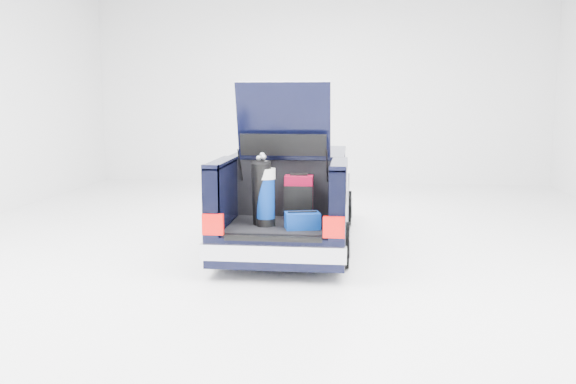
# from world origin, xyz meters

# --- Properties ---
(ground) EXTENTS (14.00, 14.00, 0.00)m
(ground) POSITION_xyz_m (0.00, 0.00, 0.00)
(ground) COLOR white
(ground) RESTS_ON ground
(car) EXTENTS (1.87, 4.65, 2.47)m
(car) POSITION_xyz_m (-0.00, 0.11, 0.67)
(car) COLOR black
(car) RESTS_ON ground
(red_suitcase) EXTENTS (0.39, 0.26, 0.63)m
(red_suitcase) POSITION_xyz_m (0.22, -1.09, 0.90)
(red_suitcase) COLOR maroon
(red_suitcase) RESTS_ON car
(black_golf_bag) EXTENTS (0.26, 0.39, 0.95)m
(black_golf_bag) POSITION_xyz_m (-0.22, -1.55, 1.03)
(black_golf_bag) COLOR black
(black_golf_bag) RESTS_ON car
(blue_golf_bag) EXTENTS (0.26, 0.26, 0.85)m
(blue_golf_bag) POSITION_xyz_m (-0.17, -1.59, 0.99)
(blue_golf_bag) COLOR black
(blue_golf_bag) RESTS_ON car
(blue_duffel) EXTENTS (0.49, 0.38, 0.23)m
(blue_duffel) POSITION_xyz_m (0.32, -1.72, 0.70)
(blue_duffel) COLOR navy
(blue_duffel) RESTS_ON car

